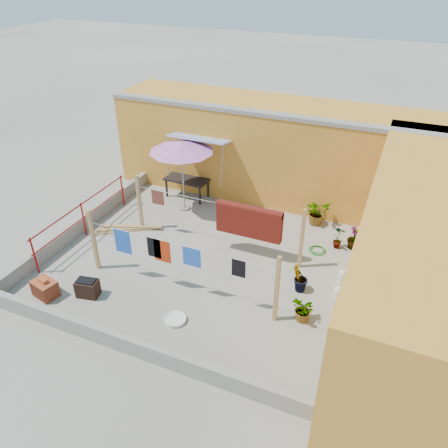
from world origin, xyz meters
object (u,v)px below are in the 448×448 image
at_px(patio_umbrella, 181,147).
at_px(green_hose, 317,250).
at_px(water_jug_b, 342,277).
at_px(water_jug_a, 337,293).
at_px(brazier, 87,288).
at_px(plant_back_a, 317,212).
at_px(brick_stack, 45,288).
at_px(white_basin, 175,319).
at_px(outdoor_table, 187,180).

xyz_separation_m(patio_umbrella, green_hose, (4.64, -0.67, -2.16)).
bearing_deg(water_jug_b, water_jug_a, -90.00).
height_order(brazier, plant_back_a, plant_back_a).
bearing_deg(plant_back_a, water_jug_b, -63.57).
bearing_deg(brick_stack, water_jug_a, 22.47).
xyz_separation_m(patio_umbrella, brazier, (-0.18, -4.82, -1.96)).
xyz_separation_m(brick_stack, water_jug_a, (6.69, 2.77, -0.08)).
relative_size(brick_stack, brazier, 1.15).
distance_m(white_basin, plant_back_a, 5.92).
distance_m(patio_umbrella, green_hose, 5.17).
bearing_deg(brazier, brick_stack, -156.40).
bearing_deg(water_jug_a, white_basin, -145.36).
distance_m(patio_umbrella, brick_stack, 5.72).
relative_size(patio_umbrella, brazier, 4.50).
relative_size(outdoor_table, white_basin, 2.91).
height_order(brazier, green_hose, brazier).
bearing_deg(brazier, water_jug_a, 22.28).
bearing_deg(brazier, patio_umbrella, 87.82).
xyz_separation_m(outdoor_table, plant_back_a, (4.55, 0.00, -0.22)).
xyz_separation_m(patio_umbrella, white_basin, (2.24, -4.76, -2.15)).
height_order(white_basin, water_jug_b, water_jug_b).
xyz_separation_m(green_hose, plant_back_a, (-0.39, 1.48, 0.38)).
distance_m(outdoor_table, water_jug_a, 6.72).
bearing_deg(plant_back_a, brazier, -128.26).
xyz_separation_m(patio_umbrella, brick_stack, (-1.15, -5.24, -1.97)).
xyz_separation_m(outdoor_table, water_jug_a, (5.85, -3.28, -0.50)).
distance_m(water_jug_a, green_hose, 2.02).
relative_size(brick_stack, water_jug_b, 1.92).
relative_size(brazier, white_basin, 1.13).
relative_size(white_basin, green_hose, 1.06).
xyz_separation_m(brazier, water_jug_b, (5.73, 3.02, -0.08)).
distance_m(green_hose, plant_back_a, 1.57).
relative_size(patio_umbrella, water_jug_b, 7.53).
bearing_deg(brick_stack, patio_umbrella, 77.66).
bearing_deg(water_jug_b, green_hose, 128.70).
bearing_deg(white_basin, green_hose, 59.56).
relative_size(water_jug_a, water_jug_b, 0.90).
xyz_separation_m(water_jug_a, green_hose, (-0.90, 1.80, -0.11)).
distance_m(brazier, water_jug_a, 6.19).
distance_m(brazier, green_hose, 6.37).
xyz_separation_m(brazier, white_basin, (2.43, 0.07, -0.19)).
distance_m(brick_stack, plant_back_a, 8.11).
bearing_deg(patio_umbrella, water_jug_b, -18.00).
xyz_separation_m(patio_umbrella, water_jug_b, (5.55, -1.80, -2.04)).
height_order(white_basin, plant_back_a, plant_back_a).
distance_m(brazier, white_basin, 2.44).
bearing_deg(green_hose, plant_back_a, 104.82).
bearing_deg(white_basin, outdoor_table, 114.61).
bearing_deg(water_jug_a, patio_umbrella, 155.97).
xyz_separation_m(brazier, green_hose, (4.83, 4.15, -0.20)).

